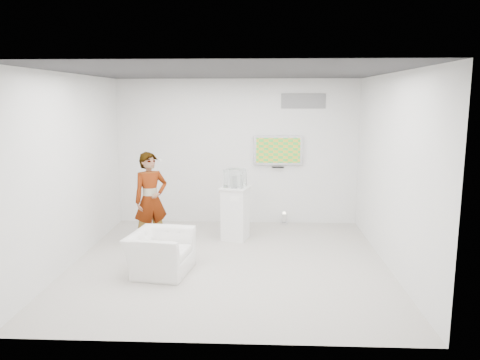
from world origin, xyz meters
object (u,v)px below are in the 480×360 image
Objects in this scene: tv at (278,150)px; floor_uplight at (284,218)px; person at (151,200)px; pedestal at (235,213)px; armchair at (160,252)px.

tv reaches higher than floor_uplight.
person is at bearing -147.63° from floor_uplight.
armchair is at bearing -120.93° from pedestal.
person is 1.58m from pedestal.
tv is at bearing 0.90° from person.
tv is at bearing 143.65° from floor_uplight.
armchair is (-1.86, -2.91, -1.24)m from tv.
person is 1.70× the size of pedestal.
pedestal is at bearing -125.10° from tv.
armchair is (0.42, -1.26, -0.53)m from person.
pedestal reaches higher than floor_uplight.
person is at bearing 27.41° from armchair.
tv is 1.43m from floor_uplight.
pedestal reaches higher than armchair.
pedestal is (1.47, 0.48, -0.35)m from person.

